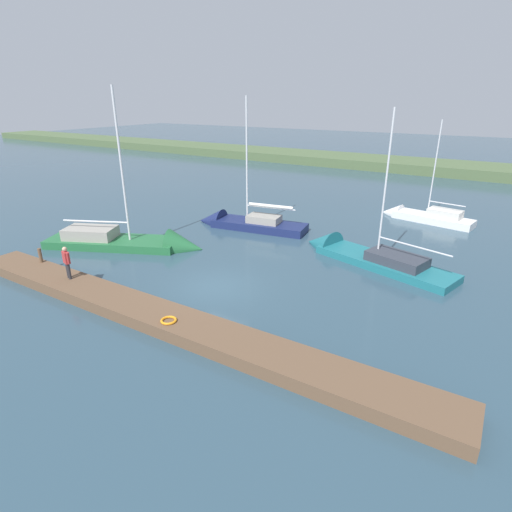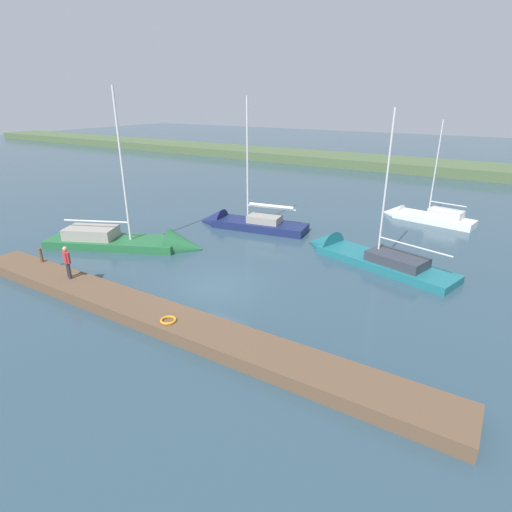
{
  "view_description": "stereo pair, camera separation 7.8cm",
  "coord_description": "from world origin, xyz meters",
  "px_view_note": "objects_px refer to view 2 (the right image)",
  "views": [
    {
      "loc": [
        -11.46,
        14.72,
        8.97
      ],
      "look_at": [
        -1.6,
        -1.34,
        1.57
      ],
      "focal_mm": 28.55,
      "sensor_mm": 36.0,
      "label": 1
    },
    {
      "loc": [
        -11.53,
        14.68,
        8.97
      ],
      "look_at": [
        -1.6,
        -1.34,
        1.57
      ],
      "focal_mm": 28.55,
      "sensor_mm": 36.0,
      "label": 2
    }
  ],
  "objects_px": {
    "life_ring_buoy": "(168,320)",
    "sailboat_behind_pier": "(137,245)",
    "sailboat_inner_slip": "(243,224)",
    "sailboat_far_left": "(422,218)",
    "sailboat_far_right": "(358,256)",
    "mooring_post_near": "(41,255)",
    "person_on_dock": "(67,260)"
  },
  "relations": [
    {
      "from": "sailboat_inner_slip",
      "to": "sailboat_far_left",
      "type": "relative_size",
      "value": 1.21
    },
    {
      "from": "mooring_post_near",
      "to": "sailboat_inner_slip",
      "type": "distance_m",
      "value": 13.47
    },
    {
      "from": "sailboat_behind_pier",
      "to": "sailboat_far_left",
      "type": "height_order",
      "value": "sailboat_behind_pier"
    },
    {
      "from": "sailboat_far_left",
      "to": "sailboat_inner_slip",
      "type": "bearing_deg",
      "value": 49.37
    },
    {
      "from": "life_ring_buoy",
      "to": "person_on_dock",
      "type": "height_order",
      "value": "person_on_dock"
    },
    {
      "from": "sailboat_far_right",
      "to": "person_on_dock",
      "type": "height_order",
      "value": "sailboat_far_right"
    },
    {
      "from": "sailboat_far_right",
      "to": "sailboat_behind_pier",
      "type": "distance_m",
      "value": 13.81
    },
    {
      "from": "person_on_dock",
      "to": "sailboat_far_left",
      "type": "bearing_deg",
      "value": 166.47
    },
    {
      "from": "sailboat_inner_slip",
      "to": "person_on_dock",
      "type": "relative_size",
      "value": 5.97
    },
    {
      "from": "mooring_post_near",
      "to": "person_on_dock",
      "type": "xyz_separation_m",
      "value": [
        -3.2,
        0.53,
        0.56
      ]
    },
    {
      "from": "sailboat_far_left",
      "to": "sailboat_behind_pier",
      "type": "bearing_deg",
      "value": 58.64
    },
    {
      "from": "life_ring_buoy",
      "to": "person_on_dock",
      "type": "relative_size",
      "value": 0.39
    },
    {
      "from": "mooring_post_near",
      "to": "life_ring_buoy",
      "type": "bearing_deg",
      "value": 174.07
    },
    {
      "from": "mooring_post_near",
      "to": "sailboat_behind_pier",
      "type": "distance_m",
      "value": 5.69
    },
    {
      "from": "mooring_post_near",
      "to": "sailboat_far_left",
      "type": "bearing_deg",
      "value": -126.42
    },
    {
      "from": "sailboat_inner_slip",
      "to": "sailboat_far_right",
      "type": "distance_m",
      "value": 9.47
    },
    {
      "from": "sailboat_far_right",
      "to": "sailboat_far_left",
      "type": "height_order",
      "value": "sailboat_far_right"
    },
    {
      "from": "person_on_dock",
      "to": "sailboat_behind_pier",
      "type": "bearing_deg",
      "value": -147.9
    },
    {
      "from": "mooring_post_near",
      "to": "sailboat_inner_slip",
      "type": "relative_size",
      "value": 0.08
    },
    {
      "from": "mooring_post_near",
      "to": "sailboat_inner_slip",
      "type": "xyz_separation_m",
      "value": [
        -4.85,
        -12.54,
        -0.74
      ]
    },
    {
      "from": "mooring_post_near",
      "to": "sailboat_far_left",
      "type": "height_order",
      "value": "sailboat_far_left"
    },
    {
      "from": "life_ring_buoy",
      "to": "sailboat_inner_slip",
      "type": "height_order",
      "value": "sailboat_inner_slip"
    },
    {
      "from": "life_ring_buoy",
      "to": "sailboat_far_right",
      "type": "xyz_separation_m",
      "value": [
        -3.89,
        -11.98,
        -0.42
      ]
    },
    {
      "from": "life_ring_buoy",
      "to": "sailboat_behind_pier",
      "type": "xyz_separation_m",
      "value": [
        8.78,
        -6.49,
        -0.42
      ]
    },
    {
      "from": "life_ring_buoy",
      "to": "sailboat_far_left",
      "type": "height_order",
      "value": "sailboat_far_left"
    },
    {
      "from": "sailboat_far_right",
      "to": "sailboat_behind_pier",
      "type": "xyz_separation_m",
      "value": [
        12.67,
        5.48,
        -0.0
      ]
    },
    {
      "from": "sailboat_far_right",
      "to": "sailboat_far_left",
      "type": "distance_m",
      "value": 10.54
    },
    {
      "from": "sailboat_far_left",
      "to": "person_on_dock",
      "type": "height_order",
      "value": "sailboat_far_left"
    },
    {
      "from": "life_ring_buoy",
      "to": "sailboat_behind_pier",
      "type": "height_order",
      "value": "sailboat_behind_pier"
    },
    {
      "from": "mooring_post_near",
      "to": "sailboat_far_right",
      "type": "distance_m",
      "value": 17.91
    },
    {
      "from": "sailboat_far_left",
      "to": "sailboat_far_right",
      "type": "bearing_deg",
      "value": 91.96
    },
    {
      "from": "sailboat_far_right",
      "to": "sailboat_far_left",
      "type": "bearing_deg",
      "value": -82.15
    }
  ]
}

